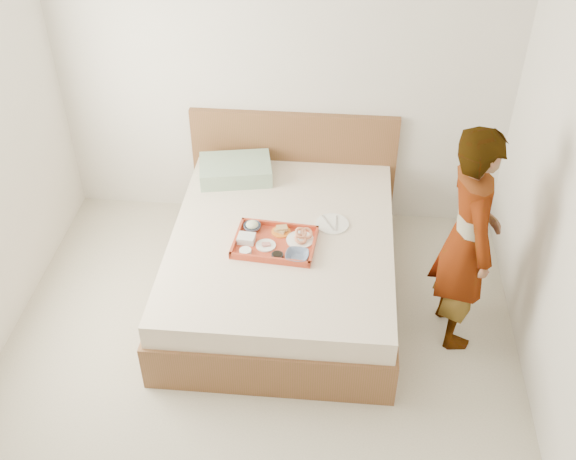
% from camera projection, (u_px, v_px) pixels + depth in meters
% --- Properties ---
extents(ground, '(3.50, 4.00, 0.01)m').
position_uv_depth(ground, '(252.00, 396.00, 4.39)').
color(ground, beige).
rests_on(ground, ground).
extents(wall_back, '(3.50, 0.01, 2.60)m').
position_uv_depth(wall_back, '(282.00, 70.00, 5.14)').
color(wall_back, silver).
rests_on(wall_back, ground).
extents(bed, '(1.65, 2.00, 0.53)m').
position_uv_depth(bed, '(282.00, 263.00, 5.00)').
color(bed, brown).
rests_on(bed, ground).
extents(headboard, '(1.65, 0.06, 0.95)m').
position_uv_depth(headboard, '(294.00, 165.00, 5.63)').
color(headboard, brown).
rests_on(headboard, ground).
extents(pillow, '(0.61, 0.47, 0.13)m').
position_uv_depth(pillow, '(235.00, 170.00, 5.36)').
color(pillow, '#83A386').
rests_on(pillow, bed).
extents(tray, '(0.59, 0.45, 0.05)m').
position_uv_depth(tray, '(275.00, 242.00, 4.73)').
color(tray, '#C3492B').
rests_on(tray, bed).
extents(prawn_plate, '(0.21, 0.21, 0.01)m').
position_uv_depth(prawn_plate, '(300.00, 240.00, 4.75)').
color(prawn_plate, white).
rests_on(prawn_plate, tray).
extents(navy_bowl_big, '(0.17, 0.17, 0.04)m').
position_uv_depth(navy_bowl_big, '(297.00, 256.00, 4.60)').
color(navy_bowl_big, '#1E274D').
rests_on(navy_bowl_big, tray).
extents(sauce_dish, '(0.09, 0.09, 0.03)m').
position_uv_depth(sauce_dish, '(277.00, 256.00, 4.61)').
color(sauce_dish, black).
rests_on(sauce_dish, tray).
extents(meat_plate, '(0.15, 0.15, 0.01)m').
position_uv_depth(meat_plate, '(266.00, 245.00, 4.71)').
color(meat_plate, white).
rests_on(meat_plate, tray).
extents(bread_plate, '(0.15, 0.15, 0.01)m').
position_uv_depth(bread_plate, '(281.00, 232.00, 4.83)').
color(bread_plate, orange).
rests_on(bread_plate, tray).
extents(salad_bowl, '(0.13, 0.13, 0.04)m').
position_uv_depth(salad_bowl, '(252.00, 227.00, 4.85)').
color(salad_bowl, '#1E274D').
rests_on(salad_bowl, tray).
extents(plastic_tub, '(0.12, 0.11, 0.05)m').
position_uv_depth(plastic_tub, '(246.00, 239.00, 4.73)').
color(plastic_tub, silver).
rests_on(plastic_tub, tray).
extents(cheese_round, '(0.09, 0.09, 0.03)m').
position_uv_depth(cheese_round, '(245.00, 251.00, 4.65)').
color(cheese_round, white).
rests_on(cheese_round, tray).
extents(dinner_plate, '(0.28, 0.28, 0.01)m').
position_uv_depth(dinner_plate, '(332.00, 224.00, 4.92)').
color(dinner_plate, white).
rests_on(dinner_plate, bed).
extents(person, '(0.47, 0.64, 1.61)m').
position_uv_depth(person, '(468.00, 239.00, 4.35)').
color(person, white).
rests_on(person, ground).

